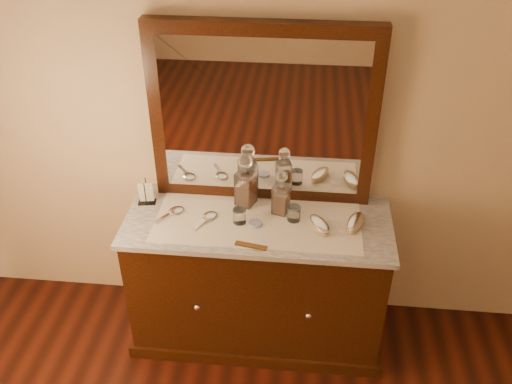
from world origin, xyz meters
TOP-DOWN VIEW (x-y plane):
  - dresser_cabinet at (0.00, 1.96)m, footprint 1.40×0.55m
  - dresser_plinth at (0.00, 1.96)m, footprint 1.46×0.59m
  - knob_left at (-0.30, 1.67)m, footprint 0.04×0.04m
  - knob_right at (0.30, 1.67)m, footprint 0.04×0.04m
  - marble_top at (0.00, 1.96)m, footprint 1.44×0.59m
  - mirror_frame at (0.00, 2.20)m, footprint 1.20×0.08m
  - mirror_glass at (0.00, 2.17)m, footprint 1.06×0.01m
  - lace_runner at (0.00, 1.94)m, footprint 1.10×0.45m
  - pin_dish at (-0.01, 1.91)m, footprint 0.09×0.09m
  - comb at (-0.01, 1.73)m, footprint 0.17×0.06m
  - napkin_rack at (-0.64, 2.06)m, footprint 0.11×0.07m
  - decanter_left at (-0.08, 2.10)m, footprint 0.12×0.12m
  - decanter_right at (0.12, 2.04)m, footprint 0.10×0.10m
  - brush_near at (0.33, 1.91)m, footprint 0.15×0.19m
  - brush_far at (0.52, 1.95)m, footprint 0.13×0.19m
  - hand_mirror_outer at (-0.47, 1.97)m, footprint 0.16×0.18m
  - hand_mirror_inner at (-0.27, 1.94)m, footprint 0.12×0.19m
  - tumblers at (0.05, 1.95)m, footprint 0.36×0.12m

SIDE VIEW (x-z plane):
  - dresser_plinth at x=0.00m, z-range 0.00..0.08m
  - dresser_cabinet at x=0.00m, z-range 0.00..0.82m
  - knob_left at x=-0.30m, z-range 0.43..0.47m
  - knob_right at x=0.30m, z-range 0.43..0.47m
  - marble_top at x=0.00m, z-range 0.82..0.85m
  - lace_runner at x=0.00m, z-range 0.85..0.85m
  - comb at x=-0.01m, z-range 0.85..0.86m
  - pin_dish at x=-0.01m, z-range 0.85..0.87m
  - hand_mirror_inner at x=-0.27m, z-range 0.85..0.87m
  - hand_mirror_outer at x=-0.47m, z-range 0.85..0.87m
  - brush_near at x=0.33m, z-range 0.85..0.90m
  - brush_far at x=0.52m, z-range 0.85..0.90m
  - tumblers at x=0.05m, z-range 0.85..0.94m
  - napkin_rack at x=-0.64m, z-range 0.84..0.98m
  - decanter_right at x=0.12m, z-range 0.82..1.09m
  - decanter_left at x=-0.08m, z-range 0.82..1.13m
  - mirror_frame at x=0.00m, z-range 0.85..1.85m
  - mirror_glass at x=0.00m, z-range 0.92..1.78m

